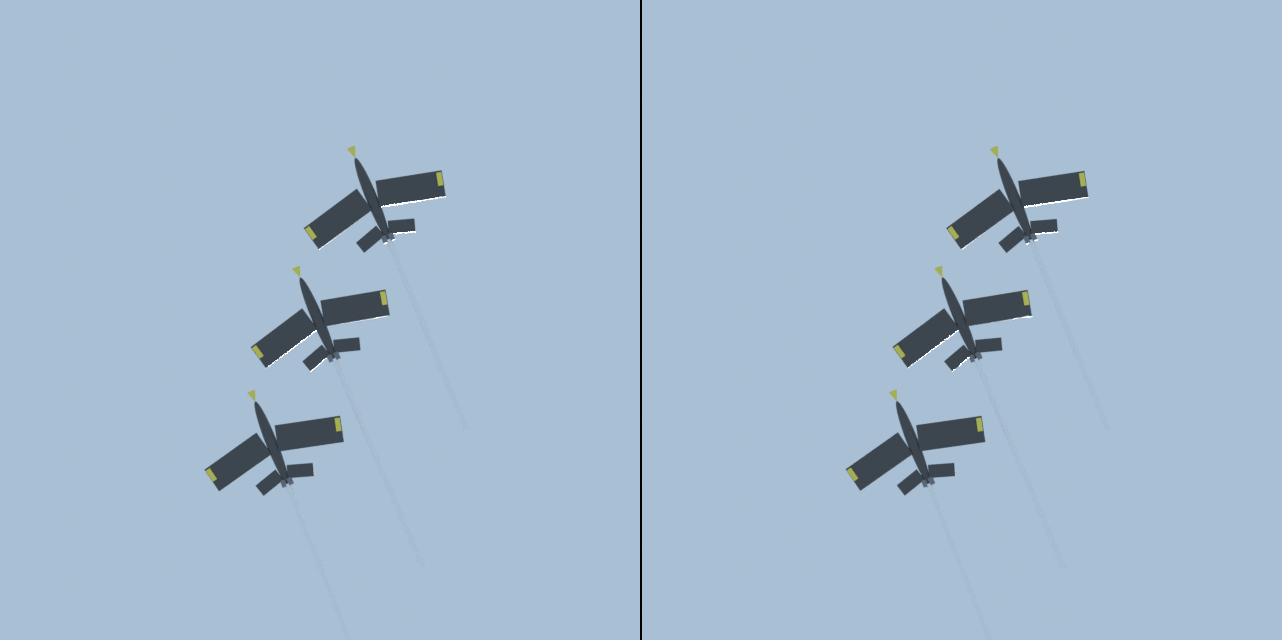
{
  "view_description": "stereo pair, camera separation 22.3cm",
  "coord_description": "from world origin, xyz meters",
  "views": [
    {
      "loc": [
        14.19,
        29.56,
        1.84
      ],
      "look_at": [
        6.4,
        -14.8,
        169.52
      ],
      "focal_mm": 71.86,
      "sensor_mm": 36.0,
      "label": 1
    },
    {
      "loc": [
        14.41,
        29.53,
        1.84
      ],
      "look_at": [
        6.4,
        -14.8,
        169.52
      ],
      "focal_mm": 71.86,
      "sensor_mm": 36.0,
      "label": 2
    }
  ],
  "objects": [
    {
      "name": "jet_second",
      "position": [
        3.17,
        -20.19,
        168.59
      ],
      "size": [
        28.45,
        36.23,
        13.1
      ],
      "color": "black"
    },
    {
      "name": "jet_third",
      "position": [
        7.04,
        -36.7,
        163.86
      ],
      "size": [
        27.5,
        35.8,
        13.95
      ],
      "color": "black"
    },
    {
      "name": "jet_lead",
      "position": [
        -0.4,
        -1.83,
        170.96
      ],
      "size": [
        26.09,
        33.41,
        13.38
      ],
      "color": "black"
    }
  ]
}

